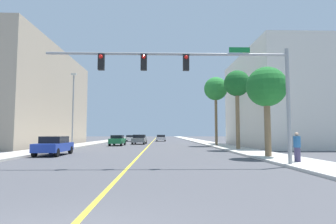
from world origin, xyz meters
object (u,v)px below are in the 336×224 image
palm_near (266,88)px  palm_far (216,90)px  traffic_signal_mast (202,74)px  car_white (130,138)px  pedestrian (297,147)px  car_gray (139,139)px  car_green (118,140)px  car_blue (54,145)px  street_lamp (73,106)px  palm_mid (237,85)px  car_silver (161,138)px

palm_near → palm_far: bearing=89.9°
traffic_signal_mast → car_white: 43.48m
pedestrian → car_gray: bearing=-8.1°
car_green → car_blue: (-2.34, -16.31, 0.02)m
palm_near → car_blue: bearing=169.2°
street_lamp → car_green: bearing=58.1°
street_lamp → car_green: (4.09, 6.57, -4.04)m
car_gray → palm_near: bearing=-63.6°
palm_far → street_lamp: bearing=-165.1°
car_blue → palm_mid: bearing=-161.3°
car_blue → pedestrian: pedestrian is taller
traffic_signal_mast → car_green: traffic_signal_mast is taller
traffic_signal_mast → palm_near: bearing=41.4°
palm_near → pedestrian: (0.19, -3.60, -3.87)m
car_white → car_silver: size_ratio=0.89×
traffic_signal_mast → pedestrian: bearing=10.1°
palm_mid → street_lamp: bearing=167.2°
palm_near → car_silver: bearing=100.4°
palm_mid → car_white: palm_mid is taller
palm_mid → car_silver: 32.33m
street_lamp → car_white: (3.81, 25.19, -4.10)m
palm_far → pedestrian: palm_far is taller
car_silver → car_blue: size_ratio=1.04×
palm_near → car_blue: 16.38m
traffic_signal_mast → car_gray: traffic_signal_mast is taller
palm_far → car_gray: (-10.63, 6.83, -6.76)m
street_lamp → palm_near: (17.33, -12.72, 0.03)m
palm_near → pedestrian: 5.29m
palm_near → car_green: palm_near is taller
palm_mid → car_gray: 19.89m
palm_near → palm_far: (0.03, 17.35, 2.70)m
car_green → street_lamp: bearing=-120.5°
traffic_signal_mast → street_lamp: street_lamp is taller
car_white → car_gray: (2.92, -13.74, 0.07)m
car_green → car_silver: car_green is taller
car_blue → traffic_signal_mast: bearing=143.3°
car_white → car_green: bearing=-91.1°
palm_far → pedestrian: (0.16, -20.95, -6.57)m
car_blue → car_gray: size_ratio=0.96×
palm_far → car_gray: palm_far is taller
palm_near → car_blue: (-15.58, 2.98, -4.06)m
traffic_signal_mast → palm_far: 22.67m
palm_far → palm_near: bearing=-90.1°
car_white → car_gray: car_gray is taller
palm_mid → car_blue: (-16.01, -5.69, -5.82)m
traffic_signal_mast → car_blue: 13.48m
palm_far → car_blue: size_ratio=2.14×
street_lamp → palm_mid: 18.30m
palm_near → palm_mid: size_ratio=0.78×
car_gray → car_green: bearing=-115.6°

